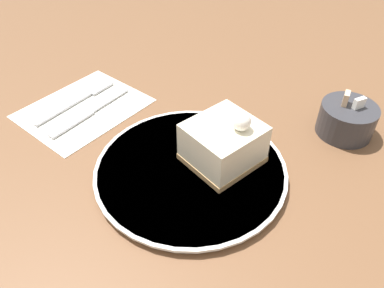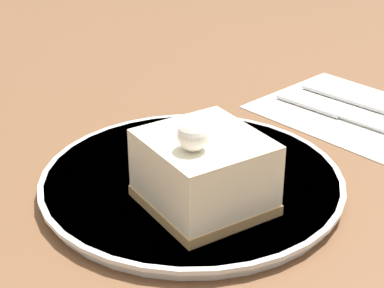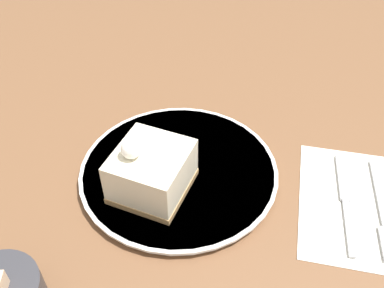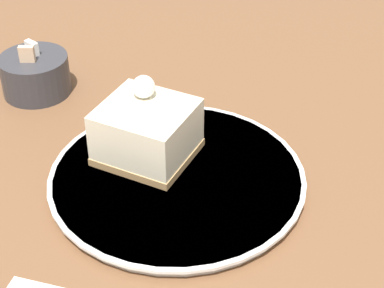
% 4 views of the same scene
% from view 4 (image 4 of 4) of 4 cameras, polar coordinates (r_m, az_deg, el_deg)
% --- Properties ---
extents(ground_plane, '(4.00, 4.00, 0.00)m').
position_cam_4_polar(ground_plane, '(0.75, -1.75, -2.24)').
color(ground_plane, brown).
extents(plate, '(0.29, 0.29, 0.01)m').
position_cam_4_polar(plate, '(0.72, -1.33, -3.12)').
color(plate, silver).
rests_on(plate, ground_plane).
extents(cake_slice, '(0.11, 0.11, 0.09)m').
position_cam_4_polar(cake_slice, '(0.73, -3.97, 1.30)').
color(cake_slice, '#AD8451').
rests_on(cake_slice, plate).
extents(sugar_bowl, '(0.09, 0.09, 0.08)m').
position_cam_4_polar(sugar_bowl, '(0.90, -13.76, 6.03)').
color(sugar_bowl, '#333338').
rests_on(sugar_bowl, ground_plane).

